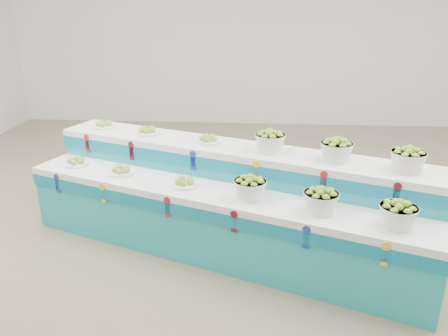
% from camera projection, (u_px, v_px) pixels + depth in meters
% --- Properties ---
extents(ground, '(10.00, 10.00, 0.00)m').
position_uv_depth(ground, '(256.00, 245.00, 4.68)').
color(ground, '#766950').
rests_on(ground, ground).
extents(back_wall, '(10.00, 0.00, 10.00)m').
position_uv_depth(back_wall, '(259.00, 25.00, 8.63)').
color(back_wall, silver).
rests_on(back_wall, ground).
extents(display_stand, '(4.31, 2.51, 1.02)m').
position_uv_depth(display_stand, '(224.00, 201.00, 4.52)').
color(display_stand, teal).
rests_on(display_stand, ground).
extents(plate_lower_left, '(0.34, 0.34, 0.09)m').
position_uv_depth(plate_lower_left, '(76.00, 161.00, 4.88)').
color(plate_lower_left, white).
rests_on(plate_lower_left, display_stand).
extents(plate_lower_mid, '(0.34, 0.34, 0.09)m').
position_uv_depth(plate_lower_mid, '(121.00, 170.00, 4.64)').
color(plate_lower_mid, white).
rests_on(plate_lower_mid, display_stand).
extents(plate_lower_right, '(0.34, 0.34, 0.09)m').
position_uv_depth(plate_lower_right, '(185.00, 182.00, 4.33)').
color(plate_lower_right, white).
rests_on(plate_lower_right, display_stand).
extents(basket_lower_left, '(0.39, 0.39, 0.22)m').
position_uv_depth(basket_lower_left, '(250.00, 187.00, 4.04)').
color(basket_lower_left, silver).
rests_on(basket_lower_left, display_stand).
extents(basket_lower_mid, '(0.39, 0.39, 0.22)m').
position_uv_depth(basket_lower_mid, '(321.00, 200.00, 3.78)').
color(basket_lower_mid, silver).
rests_on(basket_lower_mid, display_stand).
extents(basket_lower_right, '(0.39, 0.39, 0.22)m').
position_uv_depth(basket_lower_right, '(398.00, 214.00, 3.53)').
color(basket_lower_right, silver).
rests_on(basket_lower_right, display_stand).
extents(plate_upper_left, '(0.34, 0.34, 0.09)m').
position_uv_depth(plate_upper_left, '(104.00, 124.00, 5.22)').
color(plate_upper_left, white).
rests_on(plate_upper_left, display_stand).
extents(plate_upper_mid, '(0.34, 0.34, 0.09)m').
position_uv_depth(plate_upper_mid, '(148.00, 130.00, 4.97)').
color(plate_upper_mid, white).
rests_on(plate_upper_mid, display_stand).
extents(plate_upper_right, '(0.34, 0.34, 0.09)m').
position_uv_depth(plate_upper_right, '(208.00, 139.00, 4.67)').
color(plate_upper_right, white).
rests_on(plate_upper_right, display_stand).
extents(basket_upper_left, '(0.39, 0.39, 0.22)m').
position_uv_depth(basket_upper_left, '(270.00, 141.00, 4.37)').
color(basket_upper_left, silver).
rests_on(basket_upper_left, display_stand).
extents(basket_upper_mid, '(0.39, 0.39, 0.22)m').
position_uv_depth(basket_upper_mid, '(336.00, 150.00, 4.11)').
color(basket_upper_mid, silver).
rests_on(basket_upper_mid, display_stand).
extents(basket_upper_right, '(0.39, 0.39, 0.22)m').
position_uv_depth(basket_upper_right, '(408.00, 159.00, 3.87)').
color(basket_upper_right, silver).
rests_on(basket_upper_right, display_stand).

